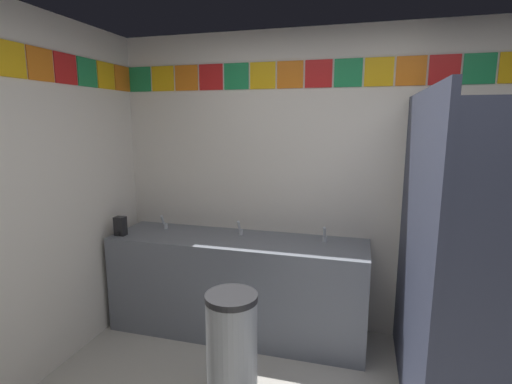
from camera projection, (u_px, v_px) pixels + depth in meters
name	position (u px, v px, depth m)	size (l,w,h in m)	color
wall_back	(344.00, 184.00, 3.20)	(3.88, 0.09, 2.51)	silver
vanity_counter	(237.00, 284.00, 3.26)	(2.12, 0.58, 0.82)	slate
faucet_left	(165.00, 224.00, 3.45)	(0.04, 0.10, 0.14)	silver
faucet_center	(240.00, 230.00, 3.26)	(0.04, 0.10, 0.14)	silver
faucet_right	(325.00, 236.00, 3.07)	(0.04, 0.10, 0.14)	silver
soap_dispenser	(120.00, 226.00, 3.27)	(0.09, 0.09, 0.16)	black
stall_divider	(452.00, 272.00, 2.08)	(0.92, 1.51, 1.95)	#33384C
toilet	(483.00, 343.00, 2.60)	(0.39, 0.49, 0.74)	white
trash_bin	(232.00, 347.00, 2.45)	(0.33, 0.33, 0.72)	#999EA3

